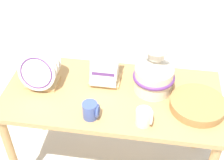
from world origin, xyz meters
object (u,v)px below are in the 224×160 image
ceramic_vase (154,73)px  dish_rack_round_plates (40,72)px  wicker_charger_stack (198,105)px  dish_rack_square_plates (105,74)px  mug_cream_glaze (144,117)px  mug_cobalt_glaze (91,110)px

ceramic_vase → dish_rack_round_plates: 0.72m
wicker_charger_stack → ceramic_vase: bearing=154.8°
dish_rack_square_plates → ceramic_vase: bearing=-6.8°
dish_rack_square_plates → mug_cream_glaze: bearing=-50.3°
dish_rack_square_plates → wicker_charger_stack: bearing=-15.8°
dish_rack_square_plates → dish_rack_round_plates: bearing=-165.7°
ceramic_vase → dish_rack_square_plates: ceramic_vase is taller
ceramic_vase → wicker_charger_stack: ceramic_vase is taller
ceramic_vase → mug_cobalt_glaze: (-0.34, -0.30, -0.08)m
ceramic_vase → wicker_charger_stack: (0.27, -0.13, -0.11)m
dish_rack_square_plates → mug_cobalt_glaze: size_ratio=1.93×
dish_rack_round_plates → dish_rack_square_plates: bearing=14.3°
dish_rack_round_plates → mug_cream_glaze: dish_rack_round_plates is taller
ceramic_vase → wicker_charger_stack: bearing=-25.2°
dish_rack_round_plates → dish_rack_square_plates: dish_rack_round_plates is taller
dish_rack_square_plates → mug_cobalt_glaze: bearing=-94.2°
ceramic_vase → mug_cobalt_glaze: ceramic_vase is taller
dish_rack_round_plates → wicker_charger_stack: (0.99, -0.06, -0.08)m
dish_rack_round_plates → mug_cobalt_glaze: 0.44m
dish_rack_square_plates → mug_cobalt_glaze: (-0.02, -0.33, -0.01)m
dish_rack_round_plates → mug_cream_glaze: bearing=-19.3°
mug_cobalt_glaze → dish_rack_round_plates: bearing=148.1°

